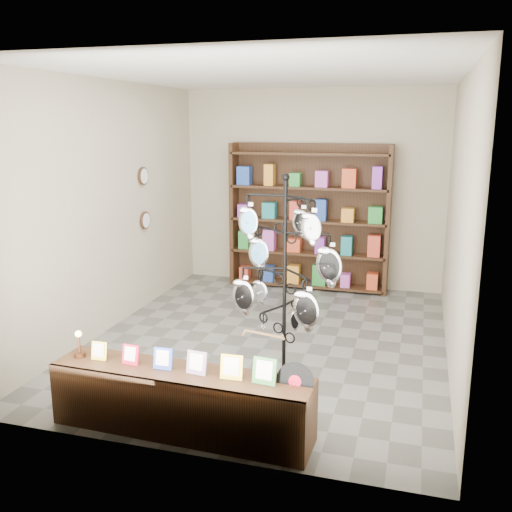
{
  "coord_description": "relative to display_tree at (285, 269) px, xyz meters",
  "views": [
    {
      "loc": [
        1.62,
        -6.13,
        2.5
      ],
      "look_at": [
        0.13,
        -1.0,
        1.24
      ],
      "focal_mm": 40.0,
      "sensor_mm": 36.0,
      "label": 1
    }
  ],
  "objects": [
    {
      "name": "display_tree",
      "position": [
        0.0,
        0.0,
        0.0
      ],
      "size": [
        1.1,
        1.08,
        2.06
      ],
      "rotation": [
        0.0,
        0.0,
        -0.3
      ],
      "color": "black",
      "rests_on": "ground"
    },
    {
      "name": "ground",
      "position": [
        -0.46,
        1.21,
        -1.19
      ],
      "size": [
        5.0,
        5.0,
        0.0
      ],
      "primitive_type": "plane",
      "color": "slate",
      "rests_on": "ground"
    },
    {
      "name": "front_shelf",
      "position": [
        -0.63,
        -0.99,
        -0.92
      ],
      "size": [
        2.2,
        0.52,
        0.77
      ],
      "rotation": [
        0.0,
        0.0,
        -0.03
      ],
      "color": "black",
      "rests_on": "ground"
    },
    {
      "name": "back_shelving",
      "position": [
        -0.46,
        3.5,
        -0.16
      ],
      "size": [
        2.42,
        0.36,
        2.2
      ],
      "color": "black",
      "rests_on": "ground"
    },
    {
      "name": "room_envelope",
      "position": [
        -0.46,
        1.21,
        0.66
      ],
      "size": [
        5.0,
        5.0,
        5.0
      ],
      "color": "#B4A991",
      "rests_on": "ground"
    },
    {
      "name": "wall_clocks",
      "position": [
        -2.43,
        2.01,
        0.31
      ],
      "size": [
        0.03,
        0.24,
        0.84
      ],
      "color": "black",
      "rests_on": "ground"
    }
  ]
}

